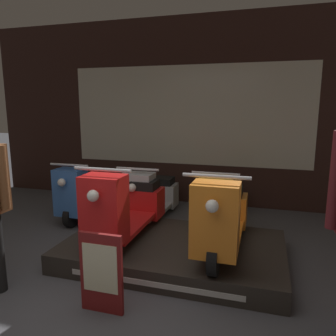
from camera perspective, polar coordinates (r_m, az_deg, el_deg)
name	(u,v)px	position (r m, az deg, el deg)	size (l,w,h in m)	color
ground_plane	(81,327)	(2.96, -14.97, -25.16)	(30.00, 30.00, 0.00)	#4C4C51
shop_wall_back	(187,113)	(5.78, 3.39, 9.58)	(7.62, 0.09, 3.20)	#331E19
display_platform	(173,251)	(3.81, 0.93, -14.22)	(2.41, 1.44, 0.22)	#2D2823
scooter_display_left	(126,208)	(3.77, -7.28, -6.93)	(0.59, 1.59, 0.92)	black
scooter_display_right	(222,217)	(3.49, 9.43, -8.44)	(0.59, 1.59, 0.92)	black
scooter_backrow_0	(90,193)	(5.33, -13.42, -4.27)	(0.59, 1.59, 0.92)	black
scooter_backrow_1	(151,198)	(4.92, -2.94, -5.28)	(0.59, 1.59, 0.92)	black
scooter_backrow_2	(220,204)	(4.69, 9.04, -6.21)	(0.59, 1.59, 0.92)	black
price_sign_board	(101,273)	(2.91, -11.55, -17.47)	(0.38, 0.04, 0.70)	maroon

